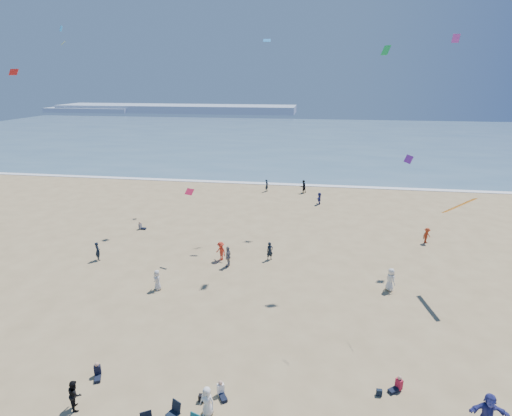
# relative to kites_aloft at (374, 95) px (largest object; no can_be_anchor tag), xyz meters

# --- Properties ---
(ocean) EXTENTS (220.00, 100.00, 0.06)m
(ocean) POSITION_rel_kites_aloft_xyz_m (-8.45, 81.73, -14.14)
(ocean) COLOR #476B84
(ocean) RESTS_ON ground
(surf_line) EXTENTS (220.00, 1.20, 0.08)m
(surf_line) POSITION_rel_kites_aloft_xyz_m (-8.45, 31.73, -14.13)
(surf_line) COLOR white
(surf_line) RESTS_ON ground
(headland_far) EXTENTS (110.00, 20.00, 3.20)m
(headland_far) POSITION_rel_kites_aloft_xyz_m (-68.45, 156.73, -12.57)
(headland_far) COLOR #7A8EA8
(headland_far) RESTS_ON ground
(headland_near) EXTENTS (40.00, 14.00, 2.00)m
(headland_near) POSITION_rel_kites_aloft_xyz_m (-108.45, 151.73, -13.17)
(headland_near) COLOR #7A8EA8
(headland_near) RESTS_ON ground
(standing_flyers) EXTENTS (30.21, 44.95, 1.86)m
(standing_flyers) POSITION_rel_kites_aloft_xyz_m (-4.66, 3.08, -13.32)
(standing_flyers) COLOR red
(standing_flyers) RESTS_ON ground
(seated_group) EXTENTS (23.60, 24.19, 0.84)m
(seated_group) POSITION_rel_kites_aloft_xyz_m (-9.04, -6.03, -13.75)
(seated_group) COLOR white
(seated_group) RESTS_ON ground
(black_backpack) EXTENTS (0.30, 0.22, 0.38)m
(black_backpack) POSITION_rel_kites_aloft_xyz_m (-8.30, -10.83, -13.98)
(black_backpack) COLOR black
(black_backpack) RESTS_ON ground
(navy_bag) EXTENTS (0.28, 0.18, 0.34)m
(navy_bag) POSITION_rel_kites_aloft_xyz_m (0.39, -9.11, -14.00)
(navy_bag) COLOR black
(navy_bag) RESTS_ON ground
(kites_aloft) EXTENTS (48.39, 45.63, 29.64)m
(kites_aloft) POSITION_rel_kites_aloft_xyz_m (0.00, 0.00, 0.00)
(kites_aloft) COLOR pink
(kites_aloft) RESTS_ON ground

